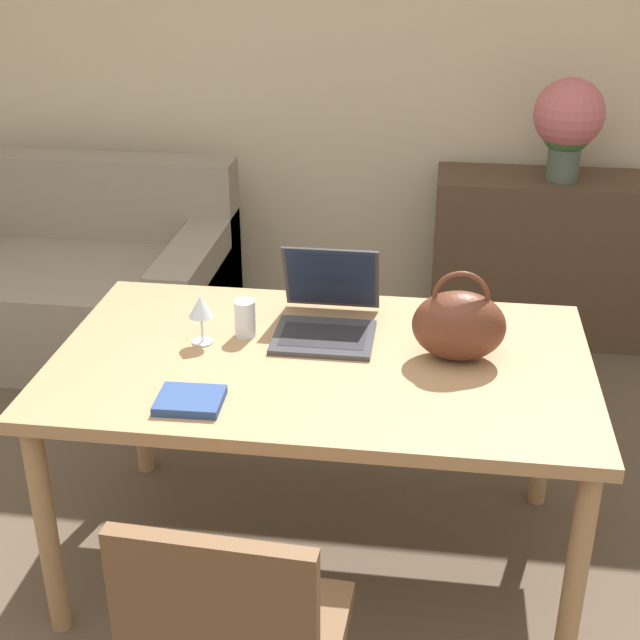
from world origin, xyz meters
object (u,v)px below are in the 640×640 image
at_px(flower_vase, 568,121).
at_px(couch, 71,285).
at_px(handbag, 459,325).
at_px(laptop, 327,309).
at_px(wine_glass, 201,309).
at_px(drinking_glass, 245,318).

bearing_deg(flower_vase, couch, -171.67).
height_order(handbag, flower_vase, flower_vase).
bearing_deg(handbag, flower_vase, 74.63).
height_order(couch, laptop, laptop).
bearing_deg(wine_glass, couch, 126.66).
relative_size(couch, wine_glass, 9.71).
bearing_deg(laptop, wine_glass, -156.92).
relative_size(drinking_glass, handbag, 0.42).
relative_size(handbag, flower_vase, 0.60).
bearing_deg(handbag, wine_glass, -179.70).
bearing_deg(flower_vase, wine_glass, -125.53).
distance_m(handbag, flower_vase, 1.80).
distance_m(laptop, wine_glass, 0.39).
xyz_separation_m(drinking_glass, flower_vase, (1.11, 1.66, 0.26)).
xyz_separation_m(laptop, handbag, (0.40, -0.15, 0.04)).
height_order(drinking_glass, wine_glass, wine_glass).
relative_size(laptop, wine_glass, 2.37).
bearing_deg(wine_glass, drinking_glass, 29.69).
height_order(wine_glass, handbag, handbag).
height_order(laptop, handbag, handbag).
bearing_deg(laptop, drinking_glass, -160.39).
distance_m(wine_glass, handbag, 0.76).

